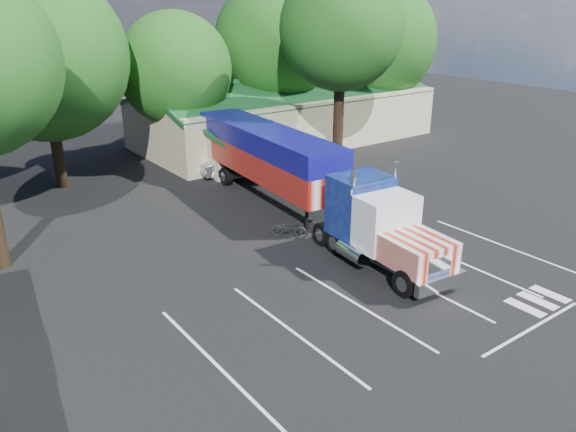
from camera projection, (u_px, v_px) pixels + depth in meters
ground at (271, 253)px, 26.51m from camera, size 120.00×120.00×0.00m
event_hall at (284, 115)px, 46.68m from camera, size 24.20×14.12×5.55m
tree_row_c at (43, 57)px, 33.01m from camera, size 10.00×10.00×13.05m
tree_row_d at (175, 69)px, 39.48m from camera, size 8.00×8.00×10.60m
tree_row_e at (275, 41)px, 44.29m from camera, size 9.60×9.60×12.90m
tree_row_f at (377, 41)px, 49.03m from camera, size 10.40×10.40×13.00m
tree_near_right at (341, 28)px, 35.83m from camera, size 8.00×8.00×13.50m
semi_truck at (291, 169)px, 30.81m from camera, size 4.78×21.39×4.45m
woman at (343, 216)px, 28.69m from camera, size 0.64×0.74×1.72m
bicycle at (289, 228)px, 28.08m from camera, size 1.69×1.84×0.98m
silver_sedan at (230, 165)px, 38.09m from camera, size 4.40×1.98×1.40m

